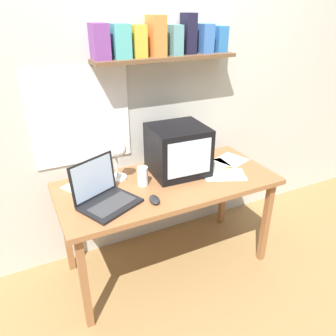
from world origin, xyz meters
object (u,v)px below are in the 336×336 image
at_px(corner_desk, 168,190).
at_px(laptop, 103,193).
at_px(juice_glass, 143,177).
at_px(open_notebook, 231,160).
at_px(computer_mouse, 154,200).
at_px(desk_lamp, 118,156).
at_px(loose_paper_near_laptop, 225,175).
at_px(printed_handout, 82,184).
at_px(loose_paper_near_monitor, 214,164).
at_px(crt_monitor, 178,150).

bearing_deg(corner_desk, laptop, -171.75).
distance_m(laptop, juice_glass, 0.31).
distance_m(juice_glass, open_notebook, 0.76).
bearing_deg(juice_glass, computer_mouse, -94.77).
xyz_separation_m(laptop, desk_lamp, (0.17, 0.21, 0.12)).
distance_m(loose_paper_near_laptop, printed_handout, 0.98).
bearing_deg(loose_paper_near_laptop, loose_paper_near_monitor, 81.56).
height_order(juice_glass, computer_mouse, juice_glass).
distance_m(computer_mouse, open_notebook, 0.83).
distance_m(crt_monitor, laptop, 0.62).
bearing_deg(corner_desk, loose_paper_near_monitor, 11.24).
relative_size(crt_monitor, laptop, 0.96).
bearing_deg(open_notebook, desk_lamp, 176.58).
bearing_deg(printed_handout, loose_paper_near_monitor, -7.98).
xyz_separation_m(laptop, open_notebook, (1.05, 0.16, -0.06)).
xyz_separation_m(juice_glass, loose_paper_near_monitor, (0.59, 0.05, -0.06)).
bearing_deg(crt_monitor, juice_glass, -164.24).
xyz_separation_m(computer_mouse, loose_paper_near_laptop, (0.58, 0.10, -0.01)).
bearing_deg(desk_lamp, computer_mouse, -74.55).
bearing_deg(printed_handout, corner_desk, -22.28).
xyz_separation_m(juice_glass, computer_mouse, (-0.02, -0.23, -0.04)).
bearing_deg(desk_lamp, crt_monitor, -7.33).
xyz_separation_m(crt_monitor, desk_lamp, (-0.42, 0.04, 0.02)).
bearing_deg(open_notebook, laptop, -171.43).
distance_m(juice_glass, computer_mouse, 0.23).
height_order(laptop, loose_paper_near_laptop, laptop).
distance_m(crt_monitor, printed_handout, 0.69).
bearing_deg(computer_mouse, open_notebook, 20.38).
bearing_deg(corner_desk, desk_lamp, 153.74).
relative_size(loose_paper_near_laptop, printed_handout, 1.19).
relative_size(desk_lamp, loose_paper_near_monitor, 1.33).
relative_size(computer_mouse, open_notebook, 0.43).
relative_size(laptop, loose_paper_near_monitor, 1.88).
bearing_deg(laptop, crt_monitor, -9.36).
bearing_deg(loose_paper_near_monitor, laptop, -170.32).
bearing_deg(printed_handout, loose_paper_near_laptop, -18.57).
height_order(crt_monitor, desk_lamp, crt_monitor).
bearing_deg(crt_monitor, loose_paper_near_laptop, -33.07).
height_order(laptop, loose_paper_near_monitor, laptop).
height_order(computer_mouse, loose_paper_near_laptop, computer_mouse).
bearing_deg(juice_glass, crt_monitor, 13.12).
relative_size(juice_glass, open_notebook, 0.49).
height_order(crt_monitor, printed_handout, crt_monitor).
relative_size(laptop, desk_lamp, 1.42).
xyz_separation_m(desk_lamp, computer_mouse, (0.10, -0.34, -0.17)).
bearing_deg(corner_desk, juice_glass, 169.36).
bearing_deg(crt_monitor, desk_lamp, 176.72).
distance_m(corner_desk, loose_paper_near_monitor, 0.44).
distance_m(crt_monitor, juice_glass, 0.32).
distance_m(laptop, loose_paper_near_monitor, 0.90).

